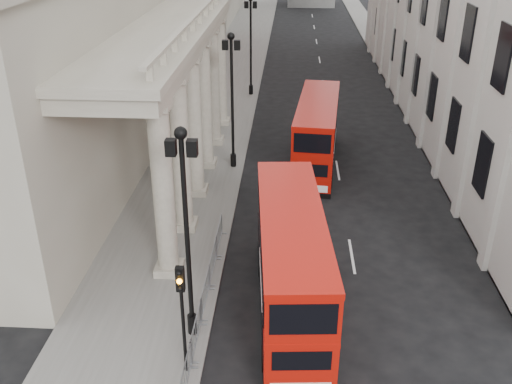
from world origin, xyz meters
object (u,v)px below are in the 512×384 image
Objects in this scene: lamp_post_north at (251,39)px; pedestrian_c at (193,170)px; traffic_light at (182,301)px; pedestrian_a at (196,179)px; lamp_post_south at (186,223)px; lamp_post_mid at (232,92)px; pedestrian_b at (168,150)px; bus_near at (291,261)px; bus_far at (317,132)px.

lamp_post_north reaches higher than pedestrian_c.
lamp_post_north is 19.20m from pedestrian_c.
traffic_light is 2.50× the size of pedestrian_c.
lamp_post_north is at bearing 60.02° from pedestrian_a.
lamp_post_mid is (0.00, 16.00, 0.00)m from lamp_post_south.
lamp_post_south is at bearing -106.58° from pedestrian_a.
pedestrian_a is 4.86m from pedestrian_b.
bus_near reaches higher than pedestrian_b.
lamp_post_mid is at bearing 90.00° from lamp_post_south.
bus_near is 11.65m from pedestrian_a.
lamp_post_south is 17.83m from bus_far.
pedestrian_c is at bearing 103.51° from pedestrian_b.
pedestrian_b is (-4.30, 18.33, -2.13)m from traffic_light.
traffic_light is 0.42× the size of bus_near.
pedestrian_b is (-7.89, 14.41, -1.30)m from bus_near.
lamp_post_north is at bearing 90.17° from traffic_light.
pedestrian_b is (-2.43, 4.21, 0.03)m from pedestrian_a.
lamp_post_mid is 0.84× the size of bus_far.
pedestrian_c is at bearing 112.61° from bus_near.
traffic_light reaches higher than bus_near.
bus_near is 16.48m from pedestrian_b.
pedestrian_c is (-2.24, 15.34, -2.12)m from traffic_light.
bus_near is at bearing -75.34° from lamp_post_mid.
lamp_post_mid reaches higher than pedestrian_c.
pedestrian_b is at bearing 150.69° from pedestrian_c.
lamp_post_south is 0.81× the size of bus_near.
pedestrian_c is at bearing -149.05° from bus_far.
traffic_light is at bearing -55.60° from pedestrian_c.
bus_far is 9.51m from pedestrian_b.
pedestrian_a is at bearing -46.90° from pedestrian_c.
lamp_post_south is at bearing -90.00° from lamp_post_mid.
pedestrian_a is (-1.77, 12.10, -3.97)m from lamp_post_south.
pedestrian_c is at bearing -128.69° from lamp_post_mid.
lamp_post_south is 5.09× the size of pedestrian_a.
pedestrian_c reaches higher than pedestrian_b.
lamp_post_mid is 14.81m from bus_near.
lamp_post_south is at bearing -157.22° from bus_near.
bus_far is at bearing 9.13° from lamp_post_mid.
lamp_post_south is at bearing -54.78° from pedestrian_c.
lamp_post_north is 16.26m from bus_far.
pedestrian_a is (-5.46, 10.21, -1.34)m from bus_near.
bus_near reaches higher than pedestrian_c.
lamp_post_south is 12.86m from pedestrian_a.
bus_near is at bearing 27.21° from lamp_post_south.
lamp_post_south is 32.00m from lamp_post_north.
lamp_post_south is at bearing -101.78° from bus_far.
lamp_post_north is 0.81× the size of bus_near.
pedestrian_b is at bearing 175.80° from lamp_post_mid.
lamp_post_north is 30.44m from bus_near.
pedestrian_c is at bearing 99.13° from lamp_post_south.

